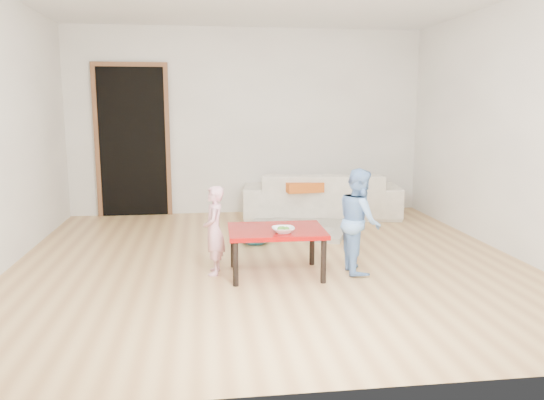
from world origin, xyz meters
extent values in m
cube|color=tan|center=(0.00, 0.00, 0.00)|extent=(5.00, 5.00, 0.01)
cube|color=white|center=(0.00, 2.50, 1.30)|extent=(5.00, 0.02, 2.60)
cube|color=white|center=(2.50, 0.00, 1.30)|extent=(0.02, 5.00, 2.60)
imported|color=white|center=(0.98, 2.05, 0.31)|extent=(2.23, 1.12, 0.62)
cube|color=orange|center=(0.66, 1.78, 0.47)|extent=(0.53, 0.48, 0.13)
imported|color=white|center=(0.04, -0.62, 0.46)|extent=(0.20, 0.20, 0.05)
imported|color=#D96381|center=(-0.55, -0.35, 0.41)|extent=(0.22, 0.31, 0.82)
imported|color=#6AA2F7|center=(0.78, -0.45, 0.48)|extent=(0.38, 0.48, 0.97)
imported|color=teal|center=(-0.08, 0.69, 0.06)|extent=(0.38, 0.38, 0.12)
camera|label=1|loc=(-0.64, -5.08, 1.52)|focal=35.00mm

